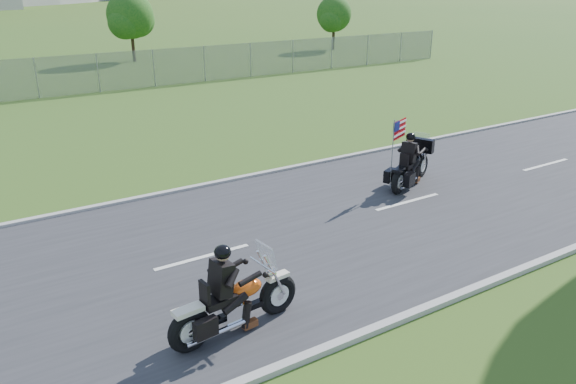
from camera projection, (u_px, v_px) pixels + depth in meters
ground at (281, 238)px, 13.19m from camera, size 420.00×420.00×0.00m
road at (281, 237)px, 13.18m from camera, size 120.00×8.00×0.04m
curb_north at (209, 184)px, 16.38m from camera, size 120.00×0.18×0.12m
curb_south at (399, 320)px, 9.97m from camera, size 120.00×0.18×0.12m
tree_fence_near at (131, 18)px, 38.86m from camera, size 3.52×3.28×4.75m
tree_fence_far at (334, 16)px, 45.27m from camera, size 3.08×2.87×4.20m
motorcycle_lead at (234, 305)px, 9.51m from camera, size 2.58×0.80×1.73m
motorcycle_follow at (411, 167)px, 16.24m from camera, size 2.30×1.30×2.04m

